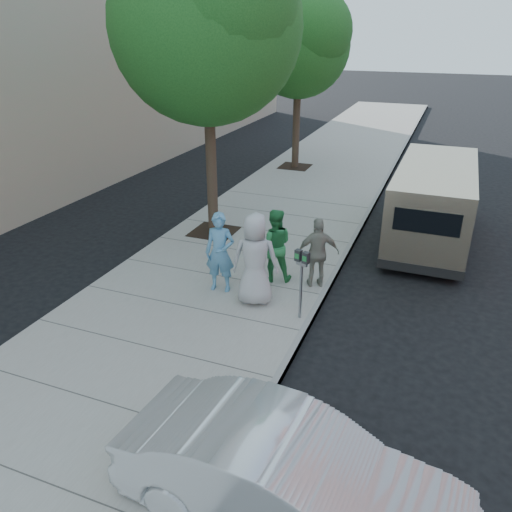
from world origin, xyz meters
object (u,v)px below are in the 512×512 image
van (433,202)px  tree_far (300,41)px  person_gray_shirt (255,259)px  parking_meter (302,270)px  person_officer (220,252)px  person_green_shirt (274,245)px  person_striped_polo (318,253)px  tree_near (208,19)px  sedan (290,481)px

van → tree_far: bearing=134.7°
tree_far → person_gray_shirt: bearing=-77.2°
parking_meter → person_officer: 2.01m
person_officer → person_green_shirt: (0.91, 0.87, -0.04)m
parking_meter → person_striped_polo: 1.45m
parking_meter → person_green_shirt: bearing=145.9°
person_gray_shirt → person_striped_polo: size_ratio=1.23×
tree_near → van: 7.37m
sedan → person_green_shirt: (-2.19, 5.61, 0.30)m
person_officer → person_gray_shirt: 0.92m
person_gray_shirt → tree_far: bearing=-92.9°
person_gray_shirt → tree_near: bearing=-68.2°
parking_meter → person_striped_polo: (-0.05, 1.42, -0.25)m
person_striped_polo → tree_far: bearing=-95.3°
tree_far → parking_meter: tree_far is taller
person_green_shirt → person_striped_polo: bearing=163.2°
person_striped_polo → sedan: bearing=76.9°
parking_meter → person_gray_shirt: (-1.05, 0.26, -0.07)m
sedan → person_gray_shirt: size_ratio=2.13×
person_officer → person_green_shirt: person_officer is taller
sedan → person_officer: (-3.10, 4.73, 0.35)m
person_gray_shirt → sedan: bearing=100.3°
parking_meter → person_officer: person_officer is taller
person_striped_polo → tree_near: bearing=-55.5°
van → person_gray_shirt: van is taller
tree_far → person_gray_shirt: 11.69m
sedan → person_gray_shirt: 5.03m
person_green_shirt → person_gray_shirt: (-0.02, -1.10, 0.14)m
tree_far → sedan: bearing=-73.1°
tree_near → person_officer: bearing=-62.2°
parking_meter → sedan: (1.16, -4.25, -0.51)m
person_green_shirt → van: bearing=-147.8°
tree_far → person_striped_polo: size_ratio=4.11×
tree_far → parking_meter: 12.17m
tree_far → person_green_shirt: tree_far is taller
tree_far → parking_meter: size_ratio=4.51×
tree_near → person_officer: size_ratio=4.28×
tree_near → sedan: (4.66, -7.70, -4.86)m
tree_far → person_officer: (1.56, -10.56, -3.85)m
parking_meter → person_striped_polo: bearing=110.9°
tree_far → person_officer: bearing=-81.6°
van → tree_near: bearing=-160.5°
parking_meter → person_gray_shirt: size_ratio=0.74×
parking_meter → tree_far: bearing=126.4°
van → person_gray_shirt: bearing=-120.9°
tree_far → sedan: 16.53m
person_officer → person_striped_polo: size_ratio=1.11×
sedan → parking_meter: bearing=19.8°
tree_near → person_striped_polo: bearing=-30.4°
sedan → person_green_shirt: size_ratio=2.48×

